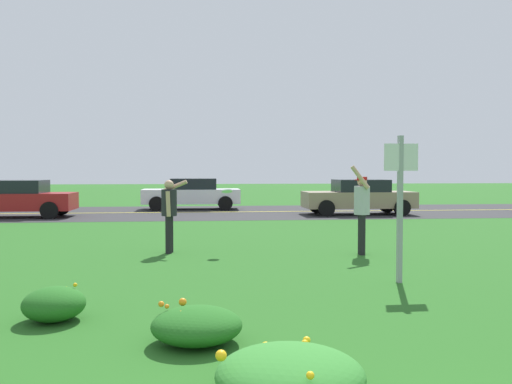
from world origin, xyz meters
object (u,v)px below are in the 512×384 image
person_thrower_dark_shirt (169,209)px  person_catcher_red_cap_gray_shirt (362,207)px  car_red_rightmost (15,198)px  sign_post_near_path (400,194)px  car_white_center_right (192,194)px  frisbee_white (227,191)px  car_tan_center_left (359,197)px

person_thrower_dark_shirt → person_catcher_red_cap_gray_shirt: 4.23m
person_catcher_red_cap_gray_shirt → car_red_rightmost: bearing=135.4°
sign_post_near_path → car_white_center_right: size_ratio=0.53×
car_white_center_right → frisbee_white: bearing=-86.0°
person_thrower_dark_shirt → person_catcher_red_cap_gray_shirt: size_ratio=0.83×
sign_post_near_path → car_red_rightmost: size_ratio=0.53×
sign_post_near_path → person_thrower_dark_shirt: size_ratio=1.48×
car_white_center_right → sign_post_near_path: bearing=-78.2°
sign_post_near_path → car_tan_center_left: (3.34, 13.48, -0.72)m
car_tan_center_left → car_red_rightmost: bearing=180.0°
person_catcher_red_cap_gray_shirt → car_tan_center_left: size_ratio=0.43×
frisbee_white → car_white_center_right: (-0.95, 13.55, -0.63)m
sign_post_near_path → car_tan_center_left: sign_post_near_path is taller
car_tan_center_left → sign_post_near_path: bearing=-103.9°
car_red_rightmost → sign_post_near_path: bearing=-52.4°
sign_post_near_path → car_tan_center_left: 13.90m
car_tan_center_left → car_white_center_right: bearing=151.8°
person_thrower_dark_shirt → frisbee_white: person_thrower_dark_shirt is taller
person_thrower_dark_shirt → car_tan_center_left: (7.25, 9.84, -0.23)m
car_tan_center_left → car_white_center_right: same height
sign_post_near_path → person_catcher_red_cap_gray_shirt: bearing=84.9°
person_thrower_dark_shirt → frisbee_white: (1.28, -0.00, 0.40)m
person_catcher_red_cap_gray_shirt → frisbee_white: bearing=167.4°
person_catcher_red_cap_gray_shirt → car_white_center_right: bearing=105.2°
sign_post_near_path → car_white_center_right: (-3.58, 17.18, -0.72)m
person_catcher_red_cap_gray_shirt → car_red_rightmost: size_ratio=0.43×
sign_post_near_path → person_catcher_red_cap_gray_shirt: size_ratio=1.23×
person_catcher_red_cap_gray_shirt → car_tan_center_left: bearing=73.7°
person_catcher_red_cap_gray_shirt → car_tan_center_left: (3.07, 10.49, -0.31)m
person_catcher_red_cap_gray_shirt → car_white_center_right: (-3.85, 14.20, -0.31)m
person_thrower_dark_shirt → car_white_center_right: bearing=88.6°
sign_post_near_path → car_red_rightmost: sign_post_near_path is taller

